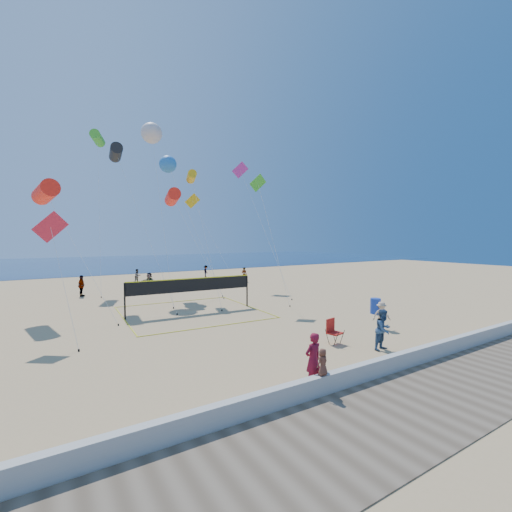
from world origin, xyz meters
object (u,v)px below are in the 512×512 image
woman (313,360)px  camp_chair (333,330)px  trash_barrel (375,306)px  volleyball_net (191,289)px

woman → camp_chair: 4.90m
trash_barrel → volleyball_net: bearing=146.4°
camp_chair → volleyball_net: (-3.10, 9.69, 0.88)m
camp_chair → volleyball_net: size_ratio=0.14×
woman → camp_chair: bearing=-145.8°
woman → volleyball_net: 12.75m
woman → camp_chair: woman is taller
camp_chair → trash_barrel: camp_chair is taller
woman → camp_chair: (3.85, 3.02, -0.25)m
camp_chair → trash_barrel: size_ratio=1.28×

